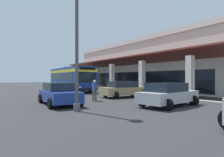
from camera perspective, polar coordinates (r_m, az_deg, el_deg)
ground at (r=28.25m, az=8.92°, el=-3.40°), size 120.00×120.00×0.00m
curb_strip at (r=25.86m, az=-2.20°, el=-3.61°), size 35.92×0.50×0.12m
plaza_building at (r=31.99m, az=12.65°, el=3.55°), size 30.23×14.49×7.29m
transit_bus at (r=27.10m, az=-12.17°, el=0.36°), size 11.30×3.10×3.34m
parked_sedan_silver at (r=12.66m, az=16.24°, el=-4.48°), size 2.81×4.60×1.47m
parked_sedan_tan at (r=17.80m, az=3.55°, el=-3.11°), size 2.58×4.48×1.47m
parked_sedan_blue at (r=13.33m, az=-15.38°, el=-4.24°), size 4.50×2.20×1.47m
pedestrian at (r=14.81m, az=-5.18°, el=-3.20°), size 0.63×0.44×1.62m
potted_palm at (r=29.23m, az=-3.80°, el=-1.97°), size 1.86×1.54×3.27m
lot_light_pole at (r=10.63m, az=-10.35°, el=11.05°), size 0.60×0.60×7.04m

